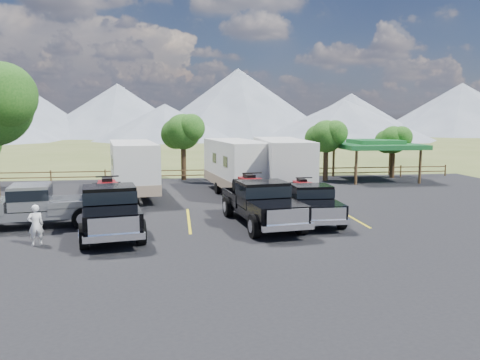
{
  "coord_description": "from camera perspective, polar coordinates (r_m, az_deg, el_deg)",
  "views": [
    {
      "loc": [
        -2.5,
        -18.14,
        4.93
      ],
      "look_at": [
        0.84,
        6.61,
        1.6
      ],
      "focal_mm": 35.0,
      "sensor_mm": 36.0,
      "label": 1
    }
  ],
  "objects": [
    {
      "name": "rig_center",
      "position": [
        21.55,
        2.54,
        -2.56
      ],
      "size": [
        3.13,
        7.02,
        2.27
      ],
      "rotation": [
        0.0,
        0.0,
        0.14
      ],
      "color": "black",
      "rests_on": "asphalt_lot"
    },
    {
      "name": "rig_right",
      "position": [
        22.69,
        8.52,
        -2.53
      ],
      "size": [
        2.08,
        5.81,
        1.94
      ],
      "rotation": [
        0.0,
        0.0,
        -0.01
      ],
      "color": "black",
      "rests_on": "asphalt_lot"
    },
    {
      "name": "rail_fence",
      "position": [
        37.17,
        -0.68,
        0.91
      ],
      "size": [
        36.12,
        0.12,
        1.0
      ],
      "color": "brown",
      "rests_on": "ground"
    },
    {
      "name": "pickup_silver",
      "position": [
        22.9,
        -23.7,
        -2.81
      ],
      "size": [
        6.71,
        3.05,
        1.94
      ],
      "rotation": [
        0.0,
        0.0,
        -1.42
      ],
      "color": "gray",
      "rests_on": "asphalt_lot"
    },
    {
      "name": "mountain_range",
      "position": [
        124.26,
        -10.17,
        8.83
      ],
      "size": [
        209.0,
        71.0,
        20.0
      ],
      "color": "slate",
      "rests_on": "ground"
    },
    {
      "name": "asphalt_lot",
      "position": [
        21.85,
        -0.92,
        -5.39
      ],
      "size": [
        44.0,
        34.0,
        0.04
      ],
      "primitive_type": "cube",
      "color": "black",
      "rests_on": "ground"
    },
    {
      "name": "tree_ne_a",
      "position": [
        37.01,
        10.43,
        5.23
      ],
      "size": [
        3.11,
        2.92,
        4.76
      ],
      "color": "#322313",
      "rests_on": "ground"
    },
    {
      "name": "trailer_right",
      "position": [
        29.55,
        5.13,
        1.67
      ],
      "size": [
        2.97,
        10.22,
        3.55
      ],
      "rotation": [
        0.0,
        0.0,
        -0.04
      ],
      "color": "silver",
      "rests_on": "asphalt_lot"
    },
    {
      "name": "person_a",
      "position": [
        19.73,
        -23.65,
        -5.03
      ],
      "size": [
        0.69,
        0.59,
        1.59
      ],
      "primitive_type": "imported",
      "rotation": [
        0.0,
        0.0,
        3.58
      ],
      "color": "white",
      "rests_on": "asphalt_lot"
    },
    {
      "name": "rig_left",
      "position": [
        20.71,
        -15.62,
        -3.21
      ],
      "size": [
        3.38,
        7.17,
        2.3
      ],
      "rotation": [
        0.0,
        0.0,
        0.18
      ],
      "color": "black",
      "rests_on": "asphalt_lot"
    },
    {
      "name": "person_b",
      "position": [
        20.93,
        -15.17,
        -3.49
      ],
      "size": [
        1.18,
        1.17,
        1.93
      ],
      "primitive_type": "imported",
      "rotation": [
        0.0,
        0.0,
        0.76
      ],
      "color": "gray",
      "rests_on": "asphalt_lot"
    },
    {
      "name": "tree_ne_b",
      "position": [
        40.2,
        18.16,
        4.65
      ],
      "size": [
        2.77,
        2.59,
        4.27
      ],
      "color": "#322313",
      "rests_on": "ground"
    },
    {
      "name": "ground",
      "position": [
        18.96,
        0.16,
        -7.47
      ],
      "size": [
        320.0,
        320.0,
        0.0
      ],
      "primitive_type": "plane",
      "color": "#4B5926",
      "rests_on": "ground"
    },
    {
      "name": "trailer_center",
      "position": [
        30.11,
        -0.42,
        1.71
      ],
      "size": [
        3.78,
        9.97,
        3.45
      ],
      "rotation": [
        0.0,
        0.0,
        0.16
      ],
      "color": "silver",
      "rests_on": "asphalt_lot"
    },
    {
      "name": "trailer_left",
      "position": [
        29.85,
        -12.9,
        1.42
      ],
      "size": [
        3.73,
        9.82,
        3.4
      ],
      "rotation": [
        0.0,
        0.0,
        0.16
      ],
      "color": "silver",
      "rests_on": "asphalt_lot"
    },
    {
      "name": "tree_north",
      "position": [
        37.18,
        -6.99,
        5.85
      ],
      "size": [
        3.46,
        3.24,
        5.25
      ],
      "color": "#322313",
      "rests_on": "ground"
    },
    {
      "name": "pavilion",
      "position": [
        38.47,
        16.14,
        4.1
      ],
      "size": [
        6.2,
        6.2,
        3.22
      ],
      "color": "brown",
      "rests_on": "ground"
    },
    {
      "name": "stall_lines",
      "position": [
        22.81,
        -1.21,
        -4.77
      ],
      "size": [
        12.12,
        5.5,
        0.01
      ],
      "color": "gold",
      "rests_on": "asphalt_lot"
    }
  ]
}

